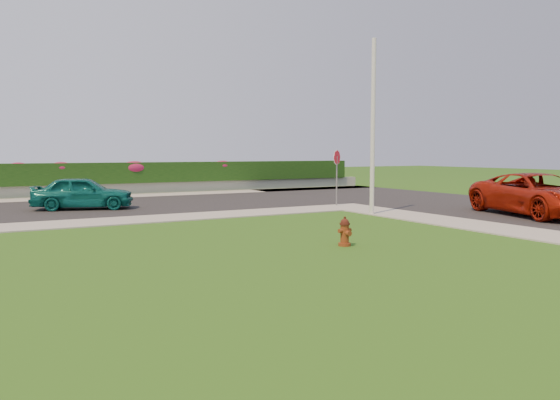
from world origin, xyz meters
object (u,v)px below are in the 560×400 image
sedan_teal (83,193)px  utility_pole (373,128)px  fire_hydrant (345,232)px  suv_red (539,195)px  stop_sign (337,165)px

sedan_teal → utility_pole: 11.32m
fire_hydrant → utility_pole: size_ratio=0.11×
suv_red → sedan_teal: bearing=159.3°
fire_hydrant → utility_pole: 7.30m
sedan_teal → utility_pole: bearing=-109.7°
sedan_teal → utility_pole: (8.72, -6.80, 2.43)m
suv_red → stop_sign: 7.68m
suv_red → stop_sign: stop_sign is taller
suv_red → utility_pole: 6.17m
sedan_teal → fire_hydrant: bearing=-142.8°
fire_hydrant → stop_sign: stop_sign is taller
sedan_teal → stop_sign: size_ratio=1.60×
sedan_teal → suv_red: bearing=-109.0°
fire_hydrant → sedan_teal: sedan_teal is taller
fire_hydrant → suv_red: (9.36, 1.48, 0.44)m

